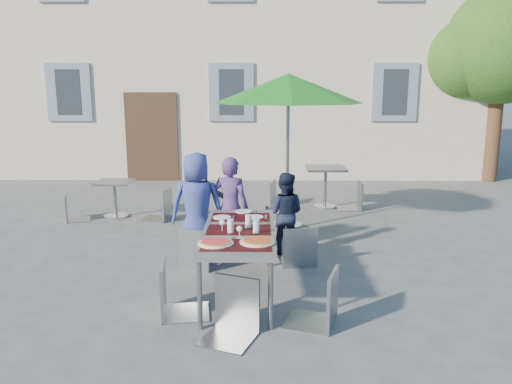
{
  "coord_description": "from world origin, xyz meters",
  "views": [
    {
      "loc": [
        0.73,
        -4.97,
        2.29
      ],
      "look_at": [
        0.67,
        1.26,
        0.99
      ],
      "focal_mm": 35.0,
      "sensor_mm": 36.0,
      "label": 1
    }
  ],
  "objects_px": {
    "pizza_near_left": "(215,242)",
    "bg_chair_r_1": "(355,179)",
    "pizza_near_right": "(257,241)",
    "chair_2": "(299,221)",
    "chair_0": "(197,222)",
    "cafe_table_1": "(325,179)",
    "dining_table": "(239,235)",
    "child_1": "(230,208)",
    "chair_5": "(232,273)",
    "child_0": "(197,206)",
    "chair_1": "(243,220)",
    "patio_umbrella": "(288,90)",
    "bg_chair_l_1": "(278,178)",
    "child_2": "(284,213)",
    "chair_4": "(322,264)",
    "chair_3": "(173,256)",
    "bg_chair_r_0": "(160,186)",
    "bg_chair_l_0": "(71,192)",
    "cafe_table_0": "(115,194)"
  },
  "relations": [
    {
      "from": "pizza_near_left",
      "to": "chair_3",
      "type": "xyz_separation_m",
      "value": [
        -0.43,
        -0.03,
        -0.14
      ]
    },
    {
      "from": "pizza_near_right",
      "to": "child_0",
      "type": "distance_m",
      "value": 1.91
    },
    {
      "from": "chair_1",
      "to": "cafe_table_1",
      "type": "distance_m",
      "value": 3.36
    },
    {
      "from": "child_2",
      "to": "bg_chair_l_0",
      "type": "xyz_separation_m",
      "value": [
        -3.66,
        1.74,
        -0.06
      ]
    },
    {
      "from": "child_1",
      "to": "cafe_table_0",
      "type": "relative_size",
      "value": 2.12
    },
    {
      "from": "child_0",
      "to": "cafe_table_0",
      "type": "xyz_separation_m",
      "value": [
        -1.77,
        2.19,
        -0.31
      ]
    },
    {
      "from": "chair_4",
      "to": "chair_5",
      "type": "distance_m",
      "value": 0.89
    },
    {
      "from": "child_1",
      "to": "bg_chair_r_1",
      "type": "relative_size",
      "value": 1.38
    },
    {
      "from": "bg_chair_r_0",
      "to": "cafe_table_1",
      "type": "distance_m",
      "value": 3.16
    },
    {
      "from": "child_1",
      "to": "child_0",
      "type": "bearing_deg",
      "value": 18.45
    },
    {
      "from": "child_1",
      "to": "chair_4",
      "type": "xyz_separation_m",
      "value": [
        1.01,
        -2.02,
        -0.08
      ]
    },
    {
      "from": "child_1",
      "to": "dining_table",
      "type": "bearing_deg",
      "value": 113.14
    },
    {
      "from": "chair_3",
      "to": "patio_umbrella",
      "type": "distance_m",
      "value": 3.81
    },
    {
      "from": "child_2",
      "to": "pizza_near_right",
      "type": "bearing_deg",
      "value": 91.04
    },
    {
      "from": "chair_3",
      "to": "cafe_table_0",
      "type": "relative_size",
      "value": 1.61
    },
    {
      "from": "dining_table",
      "to": "bg_chair_l_1",
      "type": "xyz_separation_m",
      "value": [
        0.58,
        4.23,
        -0.11
      ]
    },
    {
      "from": "child_0",
      "to": "chair_0",
      "type": "relative_size",
      "value": 1.41
    },
    {
      "from": "chair_5",
      "to": "chair_0",
      "type": "bearing_deg",
      "value": 107.08
    },
    {
      "from": "bg_chair_l_0",
      "to": "pizza_near_right",
      "type": "bearing_deg",
      "value": -47.89
    },
    {
      "from": "child_0",
      "to": "chair_5",
      "type": "distance_m",
      "value": 2.3
    },
    {
      "from": "pizza_near_right",
      "to": "child_1",
      "type": "distance_m",
      "value": 1.78
    },
    {
      "from": "chair_1",
      "to": "bg_chair_r_1",
      "type": "height_order",
      "value": "bg_chair_r_1"
    },
    {
      "from": "bg_chair_l_1",
      "to": "child_0",
      "type": "bearing_deg",
      "value": -111.89
    },
    {
      "from": "chair_5",
      "to": "patio_umbrella",
      "type": "distance_m",
      "value": 4.02
    },
    {
      "from": "pizza_near_right",
      "to": "chair_2",
      "type": "xyz_separation_m",
      "value": [
        0.53,
        1.4,
        -0.17
      ]
    },
    {
      "from": "chair_5",
      "to": "bg_chair_r_0",
      "type": "bearing_deg",
      "value": 109.61
    },
    {
      "from": "chair_4",
      "to": "bg_chair_r_1",
      "type": "distance_m",
      "value": 4.99
    },
    {
      "from": "child_0",
      "to": "patio_umbrella",
      "type": "xyz_separation_m",
      "value": [
        1.3,
        1.39,
        1.54
      ]
    },
    {
      "from": "pizza_near_right",
      "to": "cafe_table_0",
      "type": "bearing_deg",
      "value": 123.69
    },
    {
      "from": "dining_table",
      "to": "bg_chair_l_0",
      "type": "bearing_deg",
      "value": 134.22
    },
    {
      "from": "chair_1",
      "to": "patio_umbrella",
      "type": "bearing_deg",
      "value": 65.08
    },
    {
      "from": "dining_table",
      "to": "cafe_table_1",
      "type": "bearing_deg",
      "value": 70.31
    },
    {
      "from": "child_0",
      "to": "chair_1",
      "type": "relative_size",
      "value": 1.56
    },
    {
      "from": "dining_table",
      "to": "child_1",
      "type": "relative_size",
      "value": 1.32
    },
    {
      "from": "chair_0",
      "to": "bg_chair_l_0",
      "type": "relative_size",
      "value": 1.16
    },
    {
      "from": "child_2",
      "to": "bg_chair_r_1",
      "type": "distance_m",
      "value": 3.03
    },
    {
      "from": "dining_table",
      "to": "child_0",
      "type": "distance_m",
      "value": 1.39
    },
    {
      "from": "chair_4",
      "to": "chair_2",
      "type": "bearing_deg",
      "value": 93.29
    },
    {
      "from": "chair_0",
      "to": "cafe_table_1",
      "type": "distance_m",
      "value": 3.94
    },
    {
      "from": "child_1",
      "to": "child_2",
      "type": "bearing_deg",
      "value": -152.04
    },
    {
      "from": "pizza_near_right",
      "to": "child_0",
      "type": "height_order",
      "value": "child_0"
    },
    {
      "from": "bg_chair_l_0",
      "to": "chair_3",
      "type": "bearing_deg",
      "value": -56.72
    },
    {
      "from": "pizza_near_left",
      "to": "bg_chair_r_1",
      "type": "relative_size",
      "value": 0.37
    },
    {
      "from": "chair_3",
      "to": "cafe_table_1",
      "type": "xyz_separation_m",
      "value": [
        2.14,
        4.74,
        -0.06
      ]
    },
    {
      "from": "chair_0",
      "to": "bg_chair_l_1",
      "type": "height_order",
      "value": "chair_0"
    },
    {
      "from": "child_2",
      "to": "cafe_table_0",
      "type": "height_order",
      "value": "child_2"
    },
    {
      "from": "cafe_table_1",
      "to": "chair_2",
      "type": "bearing_deg",
      "value": -103.03
    },
    {
      "from": "chair_3",
      "to": "chair_4",
      "type": "xyz_separation_m",
      "value": [
        1.48,
        -0.21,
        -0.0
      ]
    },
    {
      "from": "child_0",
      "to": "chair_2",
      "type": "xyz_separation_m",
      "value": [
        1.37,
        -0.31,
        -0.13
      ]
    },
    {
      "from": "pizza_near_left",
      "to": "cafe_table_1",
      "type": "bearing_deg",
      "value": 70.0
    }
  ]
}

